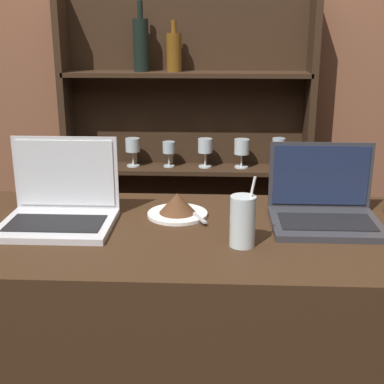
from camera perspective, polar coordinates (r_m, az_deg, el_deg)
back_wall at (r=2.56m, az=0.30°, el=11.61°), size 7.00×0.06×2.70m
back_shelf at (r=2.56m, az=-0.56°, el=1.67°), size 1.13×0.18×1.75m
laptop_near at (r=1.58m, az=-13.89°, el=-1.50°), size 0.31×0.25×0.24m
laptop_far at (r=1.59m, az=13.89°, el=-1.60°), size 0.31×0.25×0.22m
cake_plate at (r=1.60m, az=-1.55°, el=-1.55°), size 0.18×0.18×0.07m
water_glass at (r=1.38m, az=5.43°, el=-3.10°), size 0.07×0.07×0.19m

